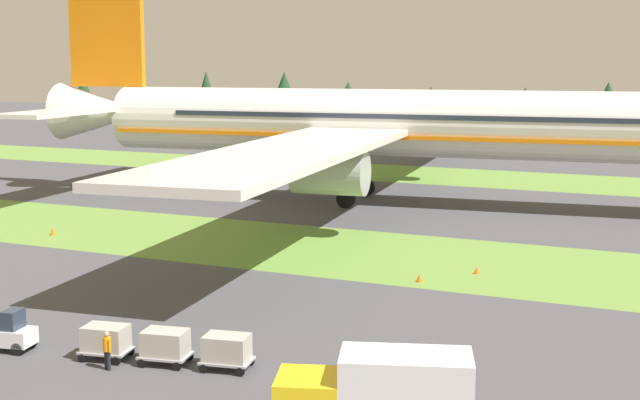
{
  "coord_description": "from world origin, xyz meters",
  "views": [
    {
      "loc": [
        22.67,
        -21.18,
        13.4
      ],
      "look_at": [
        -1.42,
        32.38,
        4.0
      ],
      "focal_mm": 48.93,
      "sensor_mm": 36.0,
      "label": 1
    }
  ],
  "objects_px": {
    "baggage_tug": "(8,333)",
    "cargo_dolly_lead": "(106,339)",
    "cargo_dolly_third": "(227,349)",
    "cargo_dolly_second": "(165,344)",
    "taxiway_marker_1": "(420,278)",
    "taxiway_marker_0": "(477,270)",
    "catering_truck": "(379,399)",
    "ground_crew_loader": "(107,349)",
    "airliner": "(378,122)",
    "taxiway_marker_2": "(53,231)"
  },
  "relations": [
    {
      "from": "taxiway_marker_0",
      "to": "taxiway_marker_2",
      "type": "height_order",
      "value": "taxiway_marker_2"
    },
    {
      "from": "taxiway_marker_0",
      "to": "baggage_tug",
      "type": "bearing_deg",
      "value": -124.79
    },
    {
      "from": "ground_crew_loader",
      "to": "taxiway_marker_0",
      "type": "xyz_separation_m",
      "value": [
        10.49,
        23.76,
        -0.72
      ]
    },
    {
      "from": "airliner",
      "to": "taxiway_marker_2",
      "type": "distance_m",
      "value": 31.45
    },
    {
      "from": "cargo_dolly_second",
      "to": "ground_crew_loader",
      "type": "distance_m",
      "value": 2.52
    },
    {
      "from": "cargo_dolly_lead",
      "to": "taxiway_marker_1",
      "type": "height_order",
      "value": "cargo_dolly_lead"
    },
    {
      "from": "cargo_dolly_third",
      "to": "taxiway_marker_2",
      "type": "height_order",
      "value": "cargo_dolly_third"
    },
    {
      "from": "baggage_tug",
      "to": "cargo_dolly_second",
      "type": "xyz_separation_m",
      "value": [
        7.79,
        1.44,
        0.1
      ]
    },
    {
      "from": "cargo_dolly_third",
      "to": "baggage_tug",
      "type": "bearing_deg",
      "value": 90.0
    },
    {
      "from": "catering_truck",
      "to": "taxiway_marker_0",
      "type": "xyz_separation_m",
      "value": [
        -3.21,
        26.59,
        -1.72
      ]
    },
    {
      "from": "airliner",
      "to": "ground_crew_loader",
      "type": "xyz_separation_m",
      "value": [
        5.15,
        -47.55,
        -6.72
      ]
    },
    {
      "from": "cargo_dolly_third",
      "to": "catering_truck",
      "type": "height_order",
      "value": "catering_truck"
    },
    {
      "from": "ground_crew_loader",
      "to": "taxiway_marker_2",
      "type": "distance_m",
      "value": 31.9
    },
    {
      "from": "cargo_dolly_second",
      "to": "taxiway_marker_0",
      "type": "bearing_deg",
      "value": -31.69
    },
    {
      "from": "cargo_dolly_third",
      "to": "cargo_dolly_second",
      "type": "bearing_deg",
      "value": 90.0
    },
    {
      "from": "catering_truck",
      "to": "ground_crew_loader",
      "type": "bearing_deg",
      "value": 60.17
    },
    {
      "from": "airliner",
      "to": "baggage_tug",
      "type": "xyz_separation_m",
      "value": [
        -0.73,
        -47.35,
        -6.85
      ]
    },
    {
      "from": "baggage_tug",
      "to": "cargo_dolly_lead",
      "type": "xyz_separation_m",
      "value": [
        4.94,
        0.92,
        0.1
      ]
    },
    {
      "from": "cargo_dolly_second",
      "to": "taxiway_marker_0",
      "type": "height_order",
      "value": "cargo_dolly_second"
    },
    {
      "from": "cargo_dolly_lead",
      "to": "taxiway_marker_2",
      "type": "relative_size",
      "value": 3.6
    },
    {
      "from": "airliner",
      "to": "catering_truck",
      "type": "height_order",
      "value": "airliner"
    },
    {
      "from": "airliner",
      "to": "catering_truck",
      "type": "relative_size",
      "value": 11.55
    },
    {
      "from": "catering_truck",
      "to": "taxiway_marker_2",
      "type": "height_order",
      "value": "catering_truck"
    },
    {
      "from": "cargo_dolly_lead",
      "to": "cargo_dolly_second",
      "type": "relative_size",
      "value": 1.0
    },
    {
      "from": "cargo_dolly_third",
      "to": "taxiway_marker_1",
      "type": "relative_size",
      "value": 4.68
    },
    {
      "from": "cargo_dolly_third",
      "to": "ground_crew_loader",
      "type": "relative_size",
      "value": 1.4
    },
    {
      "from": "baggage_tug",
      "to": "cargo_dolly_third",
      "type": "distance_m",
      "value": 10.83
    },
    {
      "from": "cargo_dolly_third",
      "to": "ground_crew_loader",
      "type": "xyz_separation_m",
      "value": [
        -4.76,
        -2.17,
        0.03
      ]
    },
    {
      "from": "catering_truck",
      "to": "taxiway_marker_2",
      "type": "bearing_deg",
      "value": 36.98
    },
    {
      "from": "catering_truck",
      "to": "cargo_dolly_lead",
      "type": "bearing_deg",
      "value": 56.75
    },
    {
      "from": "baggage_tug",
      "to": "cargo_dolly_second",
      "type": "distance_m",
      "value": 7.93
    },
    {
      "from": "cargo_dolly_second",
      "to": "taxiway_marker_2",
      "type": "relative_size",
      "value": 3.6
    },
    {
      "from": "cargo_dolly_lead",
      "to": "ground_crew_loader",
      "type": "relative_size",
      "value": 1.4
    },
    {
      "from": "cargo_dolly_third",
      "to": "taxiway_marker_0",
      "type": "relative_size",
      "value": 5.31
    },
    {
      "from": "airliner",
      "to": "taxiway_marker_2",
      "type": "xyz_separation_m",
      "value": [
        -17.49,
        -25.09,
        -7.32
      ]
    },
    {
      "from": "ground_crew_loader",
      "to": "taxiway_marker_1",
      "type": "height_order",
      "value": "ground_crew_loader"
    },
    {
      "from": "baggage_tug",
      "to": "cargo_dolly_third",
      "type": "relative_size",
      "value": 1.15
    },
    {
      "from": "airliner",
      "to": "cargo_dolly_lead",
      "type": "bearing_deg",
      "value": -1.58
    },
    {
      "from": "airliner",
      "to": "cargo_dolly_lead",
      "type": "relative_size",
      "value": 34.73
    },
    {
      "from": "taxiway_marker_1",
      "to": "taxiway_marker_2",
      "type": "height_order",
      "value": "taxiway_marker_2"
    },
    {
      "from": "baggage_tug",
      "to": "cargo_dolly_third",
      "type": "xyz_separation_m",
      "value": [
        10.64,
        1.97,
        0.1
      ]
    },
    {
      "from": "taxiway_marker_1",
      "to": "taxiway_marker_0",
      "type": "bearing_deg",
      "value": 52.11
    },
    {
      "from": "cargo_dolly_lead",
      "to": "ground_crew_loader",
      "type": "distance_m",
      "value": 1.46
    },
    {
      "from": "taxiway_marker_0",
      "to": "cargo_dolly_third",
      "type": "bearing_deg",
      "value": -104.85
    },
    {
      "from": "cargo_dolly_second",
      "to": "taxiway_marker_0",
      "type": "relative_size",
      "value": 5.31
    },
    {
      "from": "cargo_dolly_lead",
      "to": "taxiway_marker_0",
      "type": "height_order",
      "value": "cargo_dolly_lead"
    },
    {
      "from": "taxiway_marker_0",
      "to": "taxiway_marker_1",
      "type": "bearing_deg",
      "value": -127.89
    },
    {
      "from": "cargo_dolly_lead",
      "to": "baggage_tug",
      "type": "bearing_deg",
      "value": 90.0
    },
    {
      "from": "cargo_dolly_second",
      "to": "taxiway_marker_1",
      "type": "distance_m",
      "value": 19.56
    },
    {
      "from": "cargo_dolly_third",
      "to": "taxiway_marker_1",
      "type": "xyz_separation_m",
      "value": [
        3.02,
        18.12,
        -0.66
      ]
    }
  ]
}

